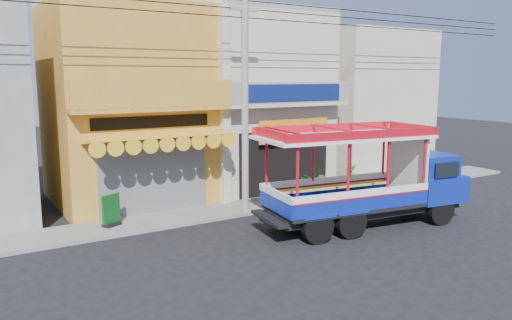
{
  "coord_description": "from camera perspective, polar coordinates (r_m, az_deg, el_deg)",
  "views": [
    {
      "loc": [
        -10.43,
        -12.67,
        5.18
      ],
      "look_at": [
        -1.02,
        2.5,
        2.21
      ],
      "focal_mm": 35.0,
      "sensor_mm": 36.0,
      "label": 1
    }
  ],
  "objects": [
    {
      "name": "potted_plant_c",
      "position": [
        23.36,
        10.76,
        -1.85
      ],
      "size": [
        0.76,
        0.76,
        1.11
      ],
      "primitive_type": "imported",
      "rotation": [
        0.0,
        0.0,
        4.46
      ],
      "color": "#1A5B1B",
      "rests_on": "sidewalk"
    },
    {
      "name": "potted_plant_b",
      "position": [
        21.93,
        7.66,
        -2.84
      ],
      "size": [
        0.6,
        0.6,
        0.86
      ],
      "primitive_type": "imported",
      "rotation": [
        0.0,
        0.0,
        2.32
      ],
      "color": "#1A5B1B",
      "rests_on": "sidewalk"
    },
    {
      "name": "ground",
      "position": [
        17.21,
        7.36,
        -8.16
      ],
      "size": [
        90.0,
        90.0,
        0.0
      ],
      "primitive_type": "plane",
      "color": "black",
      "rests_on": "ground"
    },
    {
      "name": "utility_pole",
      "position": [
        18.63,
        -0.87,
        8.98
      ],
      "size": [
        28.0,
        0.26,
        9.0
      ],
      "color": "gray",
      "rests_on": "ground"
    },
    {
      "name": "potted_plant_a",
      "position": [
        22.06,
        6.23,
        -2.44
      ],
      "size": [
        1.25,
        1.19,
        1.08
      ],
      "primitive_type": "imported",
      "rotation": [
        0.0,
        0.0,
        0.46
      ],
      "color": "#1A5B1B",
      "rests_on": "sidewalk"
    },
    {
      "name": "songthaew_truck",
      "position": [
        18.1,
        13.77,
        -1.91
      ],
      "size": [
        7.84,
        3.47,
        3.53
      ],
      "color": "black",
      "rests_on": "ground"
    },
    {
      "name": "sidewalk",
      "position": [
        20.32,
        0.21,
        -5.15
      ],
      "size": [
        30.0,
        2.0,
        0.12
      ],
      "primitive_type": "cube",
      "color": "slate",
      "rests_on": "ground"
    },
    {
      "name": "filler_building_right",
      "position": [
        28.41,
        11.47,
        6.46
      ],
      "size": [
        6.0,
        6.0,
        7.6
      ],
      "primitive_type": "cube",
      "color": "beige",
      "rests_on": "ground"
    },
    {
      "name": "green_sign",
      "position": [
        17.91,
        -16.23,
        -5.82
      ],
      "size": [
        0.69,
        0.56,
        1.11
      ],
      "color": "black",
      "rests_on": "sidewalk"
    },
    {
      "name": "party_pilaster",
      "position": [
        19.94,
        -3.54,
        6.03
      ],
      "size": [
        0.35,
        0.3,
        8.0
      ],
      "primitive_type": "cube",
      "color": "beige",
      "rests_on": "ground"
    },
    {
      "name": "shophouse_right",
      "position": [
        24.12,
        -0.76,
        6.88
      ],
      "size": [
        6.0,
        6.75,
        8.24
      ],
      "color": "beige",
      "rests_on": "ground"
    },
    {
      "name": "shophouse_left",
      "position": [
        21.64,
        -14.58,
        6.3
      ],
      "size": [
        6.0,
        7.5,
        8.24
      ],
      "color": "#B78528",
      "rests_on": "ground"
    }
  ]
}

